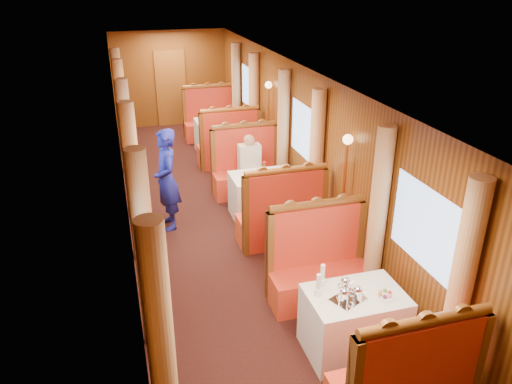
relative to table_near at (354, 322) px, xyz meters
name	(u,v)px	position (x,y,z in m)	size (l,w,h in m)	color
floor	(220,220)	(-0.75, 3.50, -0.38)	(3.00, 12.00, 0.01)	black
ceiling	(215,73)	(-0.75, 3.50, 2.12)	(3.00, 12.00, 0.01)	silver
wall_far	(170,79)	(-0.75, 9.50, 0.88)	(3.00, 2.50, 0.01)	brown
wall_left	(122,161)	(-2.25, 3.50, 0.88)	(12.00, 2.50, 0.01)	brown
wall_right	(305,143)	(0.75, 3.50, 0.88)	(12.00, 2.50, 0.01)	brown
doorway_far	(171,88)	(-0.75, 9.47, 0.62)	(0.80, 0.04, 2.00)	brown
table_near	(354,322)	(0.00, 0.00, 0.00)	(1.05, 0.72, 0.75)	white
banquette_near_aft	(318,270)	(0.00, 1.01, 0.05)	(1.30, 0.55, 1.34)	red
table_mid	(262,196)	(0.00, 3.50, 0.00)	(1.05, 0.72, 0.75)	white
banquette_mid_fwd	(281,219)	(0.00, 2.49, 0.05)	(1.30, 0.55, 1.34)	red
banquette_mid_aft	(247,172)	(0.00, 4.51, 0.05)	(1.30, 0.55, 1.34)	red
table_far	(219,136)	(0.00, 7.00, 0.00)	(1.05, 0.72, 0.75)	white
banquette_far_fwd	(229,147)	(0.00, 5.99, 0.05)	(1.30, 0.55, 1.34)	red
banquette_far_aft	(210,122)	(0.00, 8.01, 0.05)	(1.30, 0.55, 1.34)	red
tea_tray	(348,299)	(-0.13, -0.07, 0.38)	(0.34, 0.26, 0.01)	silver
teapot_left	(344,297)	(-0.20, -0.10, 0.44)	(0.17, 0.13, 0.14)	silver
teapot_right	(357,295)	(-0.04, -0.10, 0.44)	(0.17, 0.12, 0.14)	silver
teapot_back	(345,286)	(-0.10, 0.09, 0.44)	(0.17, 0.12, 0.14)	silver
fruit_plate	(385,295)	(0.27, -0.12, 0.39)	(0.24, 0.24, 0.05)	white
cup_inboard	(318,287)	(-0.41, 0.09, 0.48)	(0.08, 0.08, 0.26)	white
cup_outboard	(322,277)	(-0.29, 0.25, 0.48)	(0.08, 0.08, 0.26)	white
rose_vase_mid	(264,165)	(0.03, 3.50, 0.55)	(0.06, 0.06, 0.36)	silver
rose_vase_far	(217,112)	(-0.03, 7.03, 0.55)	(0.06, 0.06, 0.36)	silver
window_left_near	(138,271)	(-2.24, 0.00, 1.07)	(1.20, 0.90, 0.01)	#85ADDF
curtain_left_near_a	(162,351)	(-2.13, -0.78, 0.80)	(0.22, 0.22, 2.35)	#DFAC72
curtain_left_near_b	(145,253)	(-2.13, 0.78, 0.80)	(0.22, 0.22, 2.35)	#DFAC72
window_right_near	(425,228)	(0.74, 0.00, 1.07)	(1.20, 0.90, 0.01)	#85ADDF
curtain_right_near_a	(459,293)	(0.63, -0.78, 0.80)	(0.22, 0.22, 2.35)	#DFAC72
curtain_right_near_b	(377,219)	(0.63, 0.78, 0.80)	(0.22, 0.22, 2.35)	#DFAC72
window_left_mid	(122,148)	(-2.24, 3.50, 1.07)	(1.20, 0.90, 0.01)	#85ADDF
curtain_left_mid_a	(134,184)	(-2.13, 2.72, 0.80)	(0.22, 0.22, 2.35)	#DFAC72
curtain_left_mid_b	(128,148)	(-2.13, 4.28, 0.80)	(0.22, 0.22, 2.35)	#DFAC72
window_right_mid	(305,132)	(0.74, 3.50, 1.07)	(1.20, 0.90, 0.01)	#85ADDF
curtain_right_mid_a	(316,164)	(0.63, 2.72, 0.80)	(0.22, 0.22, 2.35)	#DFAC72
curtain_right_mid_b	(283,135)	(0.63, 4.28, 0.80)	(0.22, 0.22, 2.35)	#DFAC72
window_left_far	(115,96)	(-2.24, 7.00, 1.07)	(1.20, 0.90, 0.01)	#85ADDF
curtain_left_far_a	(123,118)	(-2.13, 6.22, 0.80)	(0.22, 0.22, 2.35)	#DFAC72
curtain_left_far_b	(120,100)	(-2.13, 7.78, 0.80)	(0.22, 0.22, 2.35)	#DFAC72
window_right_far	(249,88)	(0.74, 7.00, 1.07)	(1.20, 0.90, 0.01)	#85ADDF
curtain_right_far_a	(254,108)	(0.63, 6.22, 0.80)	(0.22, 0.22, 2.35)	#DFAC72
curtain_right_far_b	(236,93)	(0.63, 7.78, 0.80)	(0.22, 0.22, 2.35)	#DFAC72
sconce_left_fore	(135,198)	(-2.15, 1.75, 1.01)	(0.14, 0.14, 1.95)	#BF8C3F
sconce_right_fore	(345,174)	(0.65, 1.75, 1.01)	(0.14, 0.14, 1.95)	#BF8C3F
sconce_left_aft	(123,121)	(-2.15, 5.25, 1.01)	(0.14, 0.14, 1.95)	#BF8C3F
sconce_right_aft	(268,110)	(0.65, 5.25, 1.01)	(0.14, 0.14, 1.95)	#BF8C3F
steward	(167,180)	(-1.59, 3.54, 0.47)	(0.61, 0.40, 1.68)	navy
passenger	(250,160)	(0.00, 4.30, 0.37)	(0.40, 0.44, 0.76)	beige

